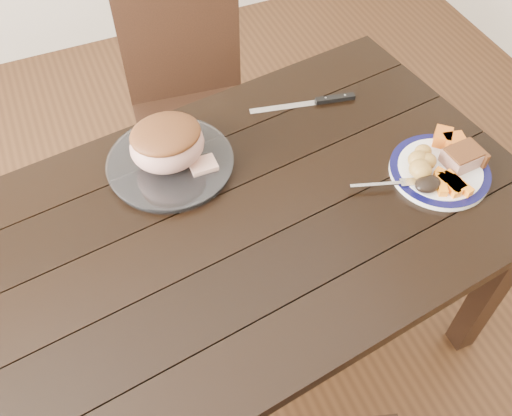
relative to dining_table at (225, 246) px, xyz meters
name	(u,v)px	position (x,y,z in m)	size (l,w,h in m)	color
ground	(233,353)	(0.00, 0.00, -0.66)	(4.00, 4.00, 0.00)	#472B16
dining_table	(225,246)	(0.00, 0.00, 0.00)	(1.71, 1.11, 0.75)	black
chair_far	(191,99)	(0.15, 0.74, -0.13)	(0.47, 0.48, 0.93)	black
dinner_plate	(439,171)	(0.59, -0.07, 0.10)	(0.27, 0.27, 0.02)	white
plate_rim	(440,169)	(0.59, -0.07, 0.11)	(0.27, 0.27, 0.02)	#0B0A36
serving_platter	(171,164)	(-0.06, 0.24, 0.10)	(0.33, 0.33, 0.02)	white
pork_slice	(462,158)	(0.65, -0.07, 0.13)	(0.09, 0.07, 0.04)	tan
roasted_potatoes	(421,163)	(0.54, -0.05, 0.14)	(0.10, 0.10, 0.05)	gold
carrot_batons	(450,183)	(0.58, -0.13, 0.12)	(0.09, 0.11, 0.02)	orange
pumpkin_wedges	(448,140)	(0.66, 0.00, 0.13)	(0.08, 0.09, 0.04)	orange
dark_mushroom	(428,184)	(0.52, -0.11, 0.13)	(0.07, 0.05, 0.03)	black
fork	(389,184)	(0.44, -0.06, 0.11)	(0.17, 0.07, 0.00)	silver
roast_joint	(167,145)	(-0.06, 0.24, 0.17)	(0.20, 0.17, 0.13)	tan
cut_slice	(203,165)	(0.02, 0.19, 0.12)	(0.07, 0.06, 0.02)	tan
carving_knife	(322,101)	(0.44, 0.31, 0.10)	(0.32, 0.08, 0.01)	silver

